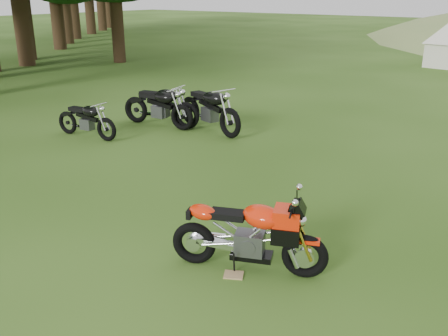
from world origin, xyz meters
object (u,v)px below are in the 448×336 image
Objects in this scene: plywood_board at (234,275)px; vintage_moto_c at (158,106)px; vintage_moto_b at (161,104)px; vintage_moto_a at (86,119)px; vintage_moto_d at (209,107)px; sport_motorcycle at (248,229)px.

vintage_moto_c is at bearing 140.84° from plywood_board.
vintage_moto_c is (-0.01, -0.07, -0.02)m from vintage_moto_b.
vintage_moto_d is (1.86, 2.07, 0.13)m from vintage_moto_a.
vintage_moto_c is (-5.46, 4.19, -0.02)m from sport_motorcycle.
vintage_moto_a reaches higher than plywood_board.
vintage_moto_b is 0.07m from vintage_moto_c.
vintage_moto_a is 1.86m from vintage_moto_b.
vintage_moto_c is at bearing -147.97° from vintage_moto_d.
sport_motorcycle reaches higher than vintage_moto_c.
sport_motorcycle is 0.82× the size of vintage_moto_d.
vintage_moto_a is at bearing 134.59° from sport_motorcycle.
sport_motorcycle is at bearing -29.32° from vintage_moto_a.
sport_motorcycle is 6.88m from vintage_moto_c.
vintage_moto_b is 1.04× the size of vintage_moto_c.
vintage_moto_c is 0.90× the size of vintage_moto_d.
sport_motorcycle is 6.22m from vintage_moto_d.
vintage_moto_a is at bearing -115.20° from vintage_moto_c.
plywood_board is (-0.05, -0.21, -0.52)m from sport_motorcycle.
vintage_moto_c reaches higher than plywood_board.
vintage_moto_d is (-4.16, 4.80, 0.56)m from plywood_board.
plywood_board is 0.11× the size of vintage_moto_b.
vintage_moto_b is at bearing -150.92° from vintage_moto_d.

